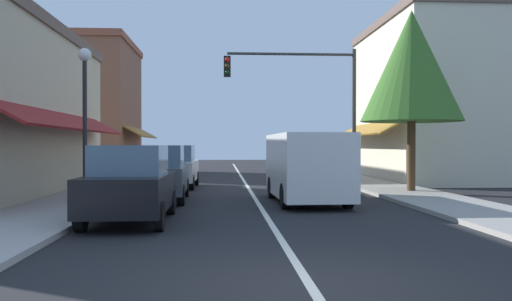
# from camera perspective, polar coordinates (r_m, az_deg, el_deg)

# --- Properties ---
(ground_plane) EXTENTS (80.00, 80.00, 0.00)m
(ground_plane) POSITION_cam_1_polar(r_m,az_deg,el_deg) (24.69, -1.10, -3.55)
(ground_plane) COLOR black
(sidewalk_left) EXTENTS (2.60, 56.00, 0.12)m
(sidewalk_left) POSITION_cam_1_polar(r_m,az_deg,el_deg) (25.05, -13.79, -3.37)
(sidewalk_left) COLOR #A39E99
(sidewalk_left) RESTS_ON ground
(sidewalk_right) EXTENTS (2.60, 56.00, 0.12)m
(sidewalk_right) POSITION_cam_1_polar(r_m,az_deg,el_deg) (25.54, 11.35, -3.29)
(sidewalk_right) COLOR gray
(sidewalk_right) RESTS_ON ground
(lane_center_stripe) EXTENTS (0.14, 52.00, 0.01)m
(lane_center_stripe) POSITION_cam_1_polar(r_m,az_deg,el_deg) (24.69, -1.10, -3.54)
(lane_center_stripe) COLOR silver
(lane_center_stripe) RESTS_ON ground
(storefront_right_block) EXTENTS (7.09, 10.20, 8.08)m
(storefront_right_block) POSITION_cam_1_polar(r_m,az_deg,el_deg) (28.80, 18.41, 5.06)
(storefront_right_block) COLOR beige
(storefront_right_block) RESTS_ON ground
(storefront_far_left) EXTENTS (6.24, 8.20, 8.33)m
(storefront_far_left) POSITION_cam_1_polar(r_m,az_deg,el_deg) (35.63, -16.95, 4.40)
(storefront_far_left) COLOR brown
(storefront_far_left) RESTS_ON ground
(parked_car_nearest_left) EXTENTS (1.79, 4.10, 1.77)m
(parked_car_nearest_left) POSITION_cam_1_polar(r_m,az_deg,el_deg) (12.64, -13.18, -3.51)
(parked_car_nearest_left) COLOR black
(parked_car_nearest_left) RESTS_ON ground
(parked_car_second_left) EXTENTS (1.84, 4.13, 1.77)m
(parked_car_second_left) POSITION_cam_1_polar(r_m,az_deg,el_deg) (17.25, -10.35, -2.42)
(parked_car_second_left) COLOR #4C5156
(parked_car_second_left) RESTS_ON ground
(parked_car_third_left) EXTENTS (1.85, 4.13, 1.77)m
(parked_car_third_left) POSITION_cam_1_polar(r_m,az_deg,el_deg) (22.54, -8.62, -1.71)
(parked_car_third_left) COLOR silver
(parked_car_third_left) RESTS_ON ground
(van_in_lane) EXTENTS (2.09, 5.22, 2.12)m
(van_in_lane) POSITION_cam_1_polar(r_m,az_deg,el_deg) (16.57, 5.38, -1.60)
(van_in_lane) COLOR silver
(van_in_lane) RESTS_ON ground
(traffic_signal_mast_arm) EXTENTS (5.90, 0.50, 6.06)m
(traffic_signal_mast_arm) POSITION_cam_1_polar(r_m,az_deg,el_deg) (23.96, 5.76, 6.31)
(traffic_signal_mast_arm) COLOR #333333
(traffic_signal_mast_arm) RESTS_ON ground
(street_lamp_left_near) EXTENTS (0.36, 0.36, 4.44)m
(street_lamp_left_near) POSITION_cam_1_polar(r_m,az_deg,el_deg) (15.50, -17.75, 5.17)
(street_lamp_left_near) COLOR black
(street_lamp_left_near) RESTS_ON ground
(tree_right_near) EXTENTS (3.69, 3.69, 6.70)m
(tree_right_near) POSITION_cam_1_polar(r_m,az_deg,el_deg) (20.54, 16.21, 8.61)
(tree_right_near) COLOR #4C331E
(tree_right_near) RESTS_ON ground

